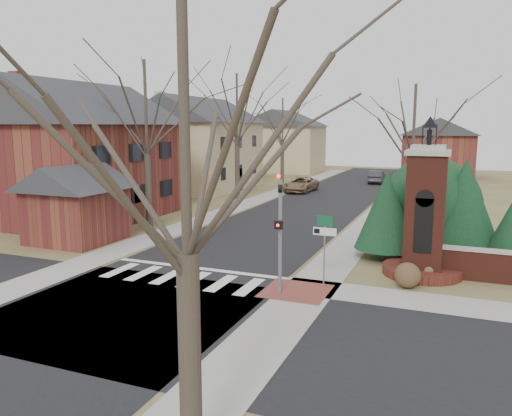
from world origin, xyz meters
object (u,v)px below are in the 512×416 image
at_px(sign_post, 324,237).
at_px(traffic_signal_pole, 280,225).
at_px(pickup_truck, 301,184).
at_px(distant_car, 377,177).
at_px(brick_gate_monument, 424,223).

bearing_deg(sign_post, traffic_signal_pole, -132.43).
distance_m(traffic_signal_pole, sign_post, 2.02).
bearing_deg(traffic_signal_pole, sign_post, 47.57).
relative_size(traffic_signal_pole, pickup_truck, 0.92).
bearing_deg(distant_car, pickup_truck, 58.65).
height_order(brick_gate_monument, distant_car, brick_gate_monument).
distance_m(pickup_truck, distant_car, 11.33).
distance_m(sign_post, pickup_truck, 27.98).
bearing_deg(pickup_truck, sign_post, -69.04).
xyz_separation_m(brick_gate_monument, pickup_truck, (-12.40, 23.46, -1.48)).
relative_size(traffic_signal_pole, sign_post, 1.64).
relative_size(sign_post, brick_gate_monument, 0.42).
height_order(traffic_signal_pole, pickup_truck, traffic_signal_pole).
height_order(sign_post, distant_car, sign_post).
relative_size(sign_post, distant_car, 0.67).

